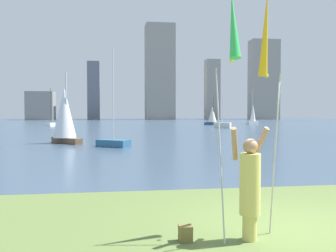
# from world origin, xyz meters

# --- Properties ---
(ground) EXTENTS (120.00, 138.00, 0.12)m
(ground) POSITION_xyz_m (0.00, 50.95, -0.06)
(ground) COLOR #5B7038
(person) EXTENTS (0.66, 0.49, 1.80)m
(person) POSITION_xyz_m (-1.10, -0.62, 0.88)
(person) COLOR #D8CC66
(person) RESTS_ON ground
(kite_flag_left) EXTENTS (0.16, 1.07, 3.71)m
(kite_flag_left) POSITION_xyz_m (-1.56, -1.10, 3.13)
(kite_flag_left) COLOR #B2B2B7
(kite_flag_left) RESTS_ON ground
(kite_flag_right) EXTENTS (0.16, 0.79, 4.11)m
(kite_flag_right) POSITION_xyz_m (-0.65, -0.10, 3.30)
(kite_flag_right) COLOR #B2B2B7
(kite_flag_right) RESTS_ON ground
(bag) EXTENTS (0.20, 0.20, 0.25)m
(bag) POSITION_xyz_m (-2.12, -0.52, 0.12)
(bag) COLOR olive
(bag) RESTS_ON ground
(sailboat_1) EXTENTS (1.08, 1.76, 5.36)m
(sailboat_1) POSITION_xyz_m (-11.48, 48.87, 0.33)
(sailboat_1) COLOR white
(sailboat_1) RESTS_ON ground
(sailboat_2) EXTENTS (1.95, 1.31, 5.40)m
(sailboat_2) POSITION_xyz_m (19.04, 51.58, 1.44)
(sailboat_2) COLOR white
(sailboat_2) RESTS_ON ground
(sailboat_3) EXTENTS (2.73, 2.13, 4.28)m
(sailboat_3) POSITION_xyz_m (12.26, 50.72, 1.36)
(sailboat_3) COLOR #2D6084
(sailboat_3) RESTS_ON ground
(sailboat_4) EXTENTS (2.04, 1.80, 5.73)m
(sailboat_4) POSITION_xyz_m (-3.10, 15.88, 0.28)
(sailboat_4) COLOR #2D6084
(sailboat_4) RESTS_ON ground
(sailboat_6) EXTENTS (2.25, 2.68, 4.55)m
(sailboat_6) POSITION_xyz_m (-6.17, 18.97, 1.84)
(sailboat_6) COLOR brown
(sailboat_6) RESTS_ON ground
(sailboat_8) EXTENTS (2.21, 1.85, 4.20)m
(sailboat_8) POSITION_xyz_m (10.49, 39.50, 0.36)
(sailboat_8) COLOR silver
(sailboat_8) RESTS_ON ground
(skyline_tower_1) EXTENTS (6.49, 6.16, 6.95)m
(skyline_tower_1) POSITION_xyz_m (-20.28, 92.39, 3.47)
(skyline_tower_1) COLOR gray
(skyline_tower_1) RESTS_ON ground
(skyline_tower_2) EXTENTS (3.08, 5.39, 14.79)m
(skyline_tower_2) POSITION_xyz_m (-7.42, 94.67, 7.40)
(skyline_tower_2) COLOR slate
(skyline_tower_2) RESTS_ON ground
(skyline_tower_3) EXTENTS (7.40, 5.60, 24.44)m
(skyline_tower_3) POSITION_xyz_m (9.51, 92.38, 12.22)
(skyline_tower_3) COLOR gray
(skyline_tower_3) RESTS_ON ground
(skyline_tower_4) EXTENTS (3.56, 3.44, 15.64)m
(skyline_tower_4) POSITION_xyz_m (23.31, 91.73, 7.82)
(skyline_tower_4) COLOR gray
(skyline_tower_4) RESTS_ON ground
(skyline_tower_5) EXTENTS (7.41, 4.33, 20.93)m
(skyline_tower_5) POSITION_xyz_m (37.15, 90.78, 10.46)
(skyline_tower_5) COLOR gray
(skyline_tower_5) RESTS_ON ground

